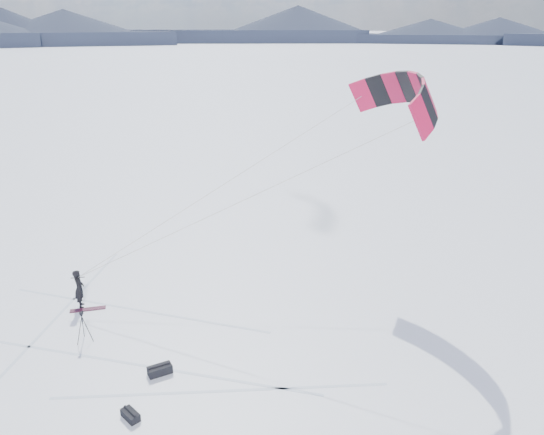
# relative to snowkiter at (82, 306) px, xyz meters

# --- Properties ---
(ground) EXTENTS (1800.00, 1800.00, 0.00)m
(ground) POSITION_rel_snowkiter_xyz_m (0.83, -4.01, 0.00)
(ground) COLOR white
(horizon_hills) EXTENTS (704.47, 706.88, 8.81)m
(horizon_hills) POSITION_rel_snowkiter_xyz_m (0.83, -4.01, 3.61)
(horizon_hills) COLOR #1E253C
(horizon_hills) RESTS_ON ground
(snow_tracks) EXTENTS (13.93, 9.84, 0.01)m
(snow_tracks) POSITION_rel_snowkiter_xyz_m (-1.15, -3.92, 0.00)
(snow_tracks) COLOR #B0BFD6
(snow_tracks) RESTS_ON ground
(snowkiter) EXTENTS (0.61, 0.71, 1.64)m
(snowkiter) POSITION_rel_snowkiter_xyz_m (0.00, 0.00, 0.00)
(snowkiter) COLOR black
(snowkiter) RESTS_ON ground
(snowboard) EXTENTS (1.41, 0.69, 0.04)m
(snowboard) POSITION_rel_snowkiter_xyz_m (0.37, -0.25, 0.02)
(snowboard) COLOR maroon
(snowboard) RESTS_ON ground
(tripod) EXTENTS (0.53, 0.59, 1.22)m
(tripod) POSITION_rel_snowkiter_xyz_m (1.18, -2.47, 0.78)
(tripod) COLOR black
(tripod) RESTS_ON ground
(gear_bag_a) EXTENTS (0.86, 0.74, 0.35)m
(gear_bag_a) POSITION_rel_snowkiter_xyz_m (4.48, -4.18, 0.16)
(gear_bag_a) COLOR black
(gear_bag_a) RESTS_ON ground
(gear_bag_b) EXTENTS (0.69, 0.66, 0.30)m
(gear_bag_b) POSITION_rel_snowkiter_xyz_m (4.19, -6.34, 0.13)
(gear_bag_b) COLOR black
(gear_bag_b) RESTS_ON ground
(power_kite) EXTENTS (14.36, 6.69, 7.92)m
(power_kite) POSITION_rel_snowkiter_xyz_m (12.98, 3.32, 8.25)
(power_kite) COLOR #BF123E
(power_kite) RESTS_ON ground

